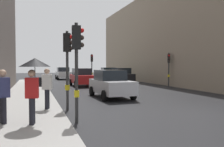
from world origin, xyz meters
TOP-DOWN VIEW (x-y plane):
  - ground_plane at (0.00, 0.00)m, footprint 120.00×120.00m
  - sidewalk_kerb at (-7.27, 6.00)m, footprint 2.95×40.00m
  - building_facade_right at (11.79, 17.08)m, footprint 12.00×35.39m
  - traffic_light_far_median at (-0.22, 20.42)m, footprint 0.24×0.43m
  - traffic_light_mid_street at (5.48, 12.23)m, footprint 0.34×0.45m
  - traffic_light_near_left at (-5.47, 0.17)m, footprint 0.43×0.25m
  - traffic_light_near_right at (-5.47, 2.68)m, footprint 0.45×0.35m
  - car_silver_hatchback at (-2.27, 6.29)m, footprint 2.15×4.27m
  - car_dark_suv at (2.47, 17.64)m, footprint 2.24×4.31m
  - car_red_sedan at (-2.41, 15.30)m, footprint 2.09×4.24m
  - car_green_estate at (2.59, 23.04)m, footprint 2.23×4.31m
  - car_white_compact at (-2.84, 27.71)m, footprint 2.06×4.22m
  - pedestrian_with_umbrella at (-6.94, -0.25)m, footprint 1.00×1.00m
  - pedestrian_with_black_backpack at (-6.44, 2.47)m, footprint 0.65×0.42m
  - pedestrian_with_grey_backpack at (-7.96, 0.15)m, footprint 0.66×0.47m

SIDE VIEW (x-z plane):
  - ground_plane at x=0.00m, z-range 0.00..0.00m
  - sidewalk_kerb at x=-7.27m, z-range 0.00..0.16m
  - car_silver_hatchback at x=-2.27m, z-range 0.00..1.76m
  - car_dark_suv at x=2.47m, z-range 0.00..1.76m
  - car_red_sedan at x=-2.41m, z-range 0.00..1.76m
  - car_green_estate at x=2.59m, z-range 0.00..1.76m
  - car_white_compact at x=-2.84m, z-range 0.00..1.76m
  - pedestrian_with_black_backpack at x=-6.44m, z-range 0.28..2.05m
  - pedestrian_with_grey_backpack at x=-7.96m, z-range 0.28..2.05m
  - pedestrian_with_umbrella at x=-6.94m, z-range 0.77..2.91m
  - traffic_light_mid_street at x=5.48m, z-range 0.62..3.87m
  - traffic_light_far_median at x=-0.22m, z-range 0.65..4.10m
  - traffic_light_near_left at x=-5.47m, z-range 0.68..4.25m
  - traffic_light_near_right at x=-5.47m, z-range 0.69..4.30m
  - building_facade_right at x=11.79m, z-range 0.00..10.61m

